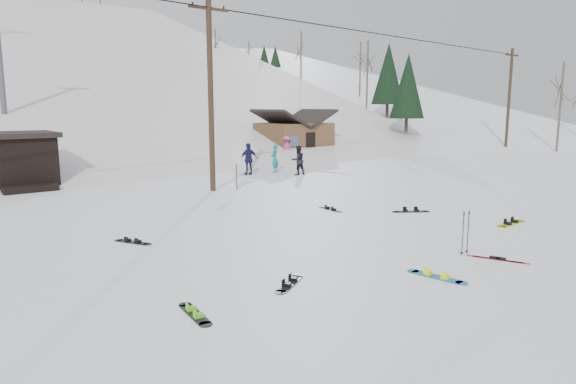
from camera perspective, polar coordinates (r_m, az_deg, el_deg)
ground at (r=13.21m, az=15.28°, el=-8.61°), size 200.00×200.00×0.00m
ski_slope at (r=65.23m, az=-28.00°, el=-5.79°), size 60.00×85.24×65.97m
ridge_right at (r=76.43m, az=1.90°, el=-1.75°), size 45.66×93.98×54.59m
treeline_right at (r=67.74m, az=5.02°, el=6.14°), size 20.00×60.00×10.00m
utility_pole at (r=24.63m, az=-8.60°, el=10.96°), size 2.00×0.26×9.00m
utility_pole_right at (r=50.46m, az=23.36°, el=9.55°), size 2.00×0.26×9.00m
trail_sign at (r=24.98m, az=-5.73°, el=3.17°), size 0.50×0.09×1.85m
lift_hut at (r=28.93m, az=-27.65°, el=3.18°), size 3.40×4.10×2.75m
cabin at (r=40.32m, az=0.65°, el=5.95°), size 5.39×4.40×3.77m
hero_snowboard at (r=12.89m, az=16.19°, el=-8.99°), size 0.47×1.52×0.11m
hero_skis at (r=14.82m, az=22.27°, el=-6.91°), size 0.67×1.51×0.08m
ski_poles at (r=14.93m, az=19.12°, el=-4.25°), size 0.33×0.09×1.20m
board_scatter_a at (r=11.95m, az=0.20°, el=-10.09°), size 1.26×0.87×0.10m
board_scatter_b at (r=16.09m, az=-16.87°, el=-5.32°), size 0.75×1.21×0.09m
board_scatter_c at (r=10.49m, az=-10.32°, el=-13.14°), size 0.39×1.36×0.10m
board_scatter_d at (r=20.32m, az=13.49°, el=-2.09°), size 1.29×0.95×0.10m
board_scatter_e at (r=19.33m, az=23.55°, el=-3.22°), size 1.71×0.38×0.12m
board_scatter_f at (r=20.25m, az=4.75°, el=-1.91°), size 0.30×1.32×0.09m
skier_teal at (r=31.29m, az=-1.50°, el=3.76°), size 0.75×0.70×1.73m
skier_dark at (r=30.25m, az=1.12°, el=3.55°), size 0.93×0.77×1.72m
skier_pink at (r=37.43m, az=-0.20°, el=4.85°), size 1.38×1.04×1.90m
skier_navy at (r=30.28m, az=-4.38°, el=3.68°), size 1.16×0.60×1.88m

